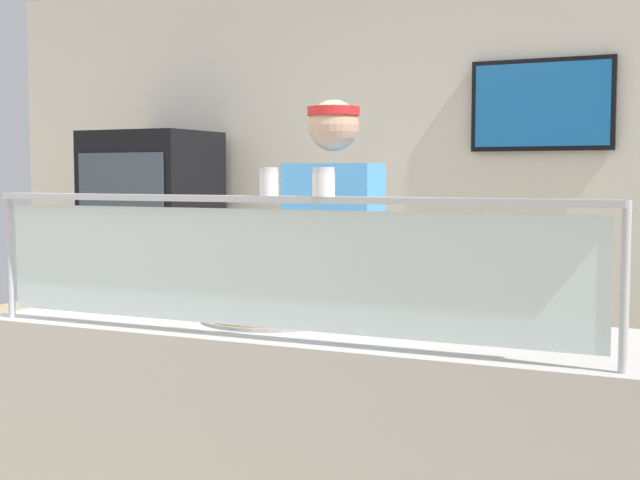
# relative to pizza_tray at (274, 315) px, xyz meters

# --- Properties ---
(shop_rear_unit) EXTENTS (6.65, 0.13, 2.70)m
(shop_rear_unit) POSITION_rel_pizza_tray_xyz_m (0.16, 2.26, 0.39)
(shop_rear_unit) COLOR silver
(shop_rear_unit) RESTS_ON ground
(serving_counter) EXTENTS (2.25, 0.74, 0.95)m
(serving_counter) POSITION_rel_pizza_tray_xyz_m (0.16, -0.03, -0.49)
(serving_counter) COLOR #BCB7B2
(serving_counter) RESTS_ON ground
(sneeze_guard) EXTENTS (2.07, 0.06, 0.44)m
(sneeze_guard) POSITION_rel_pizza_tray_xyz_m (0.16, -0.34, 0.26)
(sneeze_guard) COLOR #B2B5BC
(sneeze_guard) RESTS_ON serving_counter
(pizza_tray) EXTENTS (0.50, 0.50, 0.04)m
(pizza_tray) POSITION_rel_pizza_tray_xyz_m (0.00, 0.00, 0.00)
(pizza_tray) COLOR #9EA0A8
(pizza_tray) RESTS_ON serving_counter
(pizza_server) EXTENTS (0.12, 0.29, 0.01)m
(pizza_server) POSITION_rel_pizza_tray_xyz_m (0.02, -0.02, 0.02)
(pizza_server) COLOR #ADAFB7
(pizza_server) RESTS_ON pizza_tray
(parmesan_shaker) EXTENTS (0.06, 0.06, 0.09)m
(parmesan_shaker) POSITION_rel_pizza_tray_xyz_m (0.16, -0.34, 0.46)
(parmesan_shaker) COLOR white
(parmesan_shaker) RESTS_ON sneeze_guard
(pepper_flake_shaker) EXTENTS (0.07, 0.07, 0.09)m
(pepper_flake_shaker) POSITION_rel_pizza_tray_xyz_m (0.34, -0.34, 0.46)
(pepper_flake_shaker) COLOR white
(pepper_flake_shaker) RESTS_ON sneeze_guard
(worker_figure) EXTENTS (0.41, 0.50, 1.76)m
(worker_figure) POSITION_rel_pizza_tray_xyz_m (-0.03, 0.60, 0.04)
(worker_figure) COLOR #23232D
(worker_figure) RESTS_ON ground
(drink_fridge) EXTENTS (0.71, 0.63, 1.72)m
(drink_fridge) POSITION_rel_pizza_tray_xyz_m (-1.80, 1.81, -0.11)
(drink_fridge) COLOR black
(drink_fridge) RESTS_ON ground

